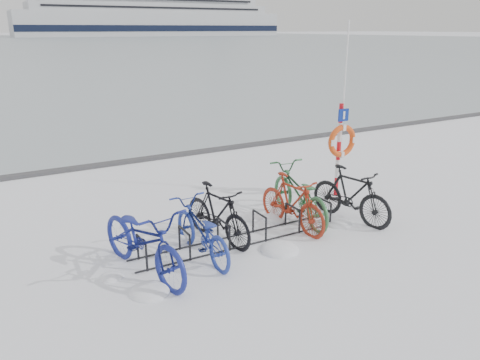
% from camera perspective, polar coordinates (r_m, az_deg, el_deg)
% --- Properties ---
extents(ground, '(900.00, 900.00, 0.00)m').
position_cam_1_polar(ground, '(8.30, 0.22, -7.43)').
color(ground, white).
rests_on(ground, ground).
extents(quay_edge, '(400.00, 0.25, 0.10)m').
position_cam_1_polar(quay_edge, '(13.43, -12.28, 2.40)').
color(quay_edge, '#3F3F42').
rests_on(quay_edge, ground).
extents(bike_rack, '(4.00, 0.48, 0.46)m').
position_cam_1_polar(bike_rack, '(8.23, 0.22, -6.30)').
color(bike_rack, black).
rests_on(bike_rack, ground).
extents(lifebuoy_station, '(0.72, 0.22, 3.73)m').
position_cam_1_polar(lifebuoy_station, '(10.34, 12.25, 4.68)').
color(lifebuoy_station, red).
rests_on(lifebuoy_station, ground).
extents(cruise_ferry, '(125.95, 23.78, 41.38)m').
position_cam_1_polar(cruise_ferry, '(240.54, -10.69, 19.55)').
color(cruise_ferry, white).
rests_on(cruise_ferry, ground).
extents(bike_0, '(1.26, 2.32, 1.16)m').
position_cam_1_polar(bike_0, '(7.22, -11.74, -6.88)').
color(bike_0, navy).
rests_on(bike_0, ground).
extents(bike_1, '(0.71, 1.84, 0.95)m').
position_cam_1_polar(bike_1, '(7.63, -4.80, -5.95)').
color(bike_1, navy).
rests_on(bike_1, ground).
extents(bike_2, '(0.84, 1.80, 1.04)m').
position_cam_1_polar(bike_2, '(8.17, -2.77, -3.90)').
color(bike_2, black).
rests_on(bike_2, ground).
extents(bike_3, '(0.69, 1.78, 1.04)m').
position_cam_1_polar(bike_3, '(8.72, 6.37, -2.56)').
color(bike_3, maroon).
rests_on(bike_3, ground).
extents(bike_4, '(0.96, 2.14, 1.09)m').
position_cam_1_polar(bike_4, '(9.14, 7.19, -1.47)').
color(bike_4, '#306A3C').
rests_on(bike_4, ground).
extents(bike_5, '(0.90, 1.87, 1.09)m').
position_cam_1_polar(bike_5, '(9.26, 13.39, -1.57)').
color(bike_5, black).
rests_on(bike_5, ground).
extents(snow_drifts, '(5.69, 2.12, 0.23)m').
position_cam_1_polar(snow_drifts, '(8.32, 2.32, -7.41)').
color(snow_drifts, white).
rests_on(snow_drifts, ground).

